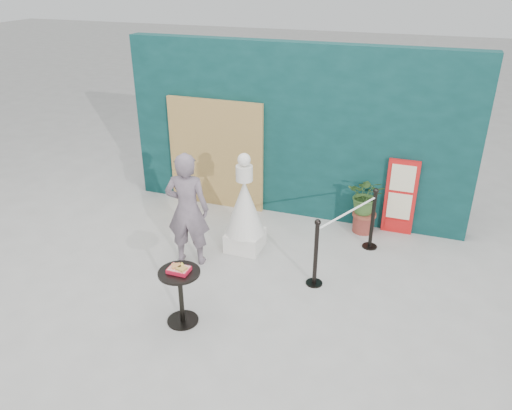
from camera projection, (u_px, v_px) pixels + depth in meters
name	position (u px, v px, depth m)	size (l,w,h in m)	color
ground	(225.00, 311.00, 6.56)	(60.00, 60.00, 0.00)	#ADAAA5
back_wall	(294.00, 132.00, 8.57)	(6.00, 0.30, 3.00)	#0A2D2D
bamboo_fence	(216.00, 154.00, 9.04)	(1.80, 0.08, 2.00)	tan
woman	(188.00, 210.00, 7.28)	(0.64, 0.42, 1.76)	slate
menu_board	(400.00, 197.00, 8.21)	(0.50, 0.07, 1.30)	red
statue	(245.00, 211.00, 7.72)	(0.63, 0.63, 1.61)	white
cafe_table	(180.00, 289.00, 6.16)	(0.52, 0.52, 0.75)	black
food_basket	(179.00, 269.00, 6.03)	(0.26, 0.19, 0.11)	red
planter	(366.00, 200.00, 8.26)	(0.59, 0.51, 1.00)	brown
stanchion_barrier	(346.00, 236.00, 7.36)	(0.84, 1.54, 1.03)	black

